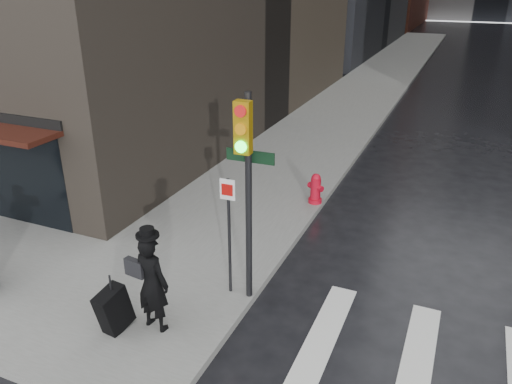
# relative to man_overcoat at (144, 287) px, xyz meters

# --- Properties ---
(ground) EXTENTS (140.00, 140.00, 0.00)m
(ground) POSITION_rel_man_overcoat_xyz_m (-0.65, 0.20, -0.98)
(ground) COLOR black
(ground) RESTS_ON ground
(sidewalk_left) EXTENTS (4.00, 50.00, 0.15)m
(sidewalk_left) POSITION_rel_man_overcoat_xyz_m (-0.65, 27.20, -0.90)
(sidewalk_left) COLOR slate
(sidewalk_left) RESTS_ON ground
(man_overcoat) EXTENTS (1.13, 0.96, 1.98)m
(man_overcoat) POSITION_rel_man_overcoat_xyz_m (0.00, 0.00, 0.00)
(man_overcoat) COLOR black
(man_overcoat) RESTS_ON ground
(traffic_light) EXTENTS (0.98, 0.45, 3.94)m
(traffic_light) POSITION_rel_man_overcoat_xyz_m (1.21, 1.48, 1.71)
(traffic_light) COLOR black
(traffic_light) RESTS_ON ground
(fire_hydrant) EXTENTS (0.48, 0.36, 0.83)m
(fire_hydrant) POSITION_rel_man_overcoat_xyz_m (1.15, 6.18, -0.46)
(fire_hydrant) COLOR #B50B1E
(fire_hydrant) RESTS_ON ground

